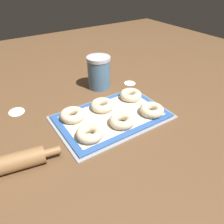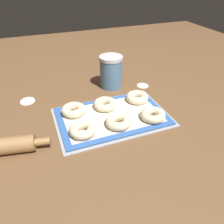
{
  "view_description": "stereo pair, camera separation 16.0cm",
  "coord_description": "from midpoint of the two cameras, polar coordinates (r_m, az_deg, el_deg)",
  "views": [
    {
      "loc": [
        -0.42,
        -0.62,
        0.53
      ],
      "look_at": [
        -0.01,
        -0.01,
        0.03
      ],
      "focal_mm": 35.0,
      "sensor_mm": 36.0,
      "label": 1
    },
    {
      "loc": [
        -0.27,
        -0.69,
        0.53
      ],
      "look_at": [
        -0.01,
        -0.01,
        0.03
      ],
      "focal_mm": 35.0,
      "sensor_mm": 36.0,
      "label": 2
    }
  ],
  "objects": [
    {
      "name": "bagel_back_left",
      "position": [
        0.9,
        -5.1,
        0.21
      ],
      "size": [
        0.1,
        0.1,
        0.03
      ],
      "color": "beige",
      "rests_on": "baking_mat"
    },
    {
      "name": "baking_tray",
      "position": [
        0.9,
        5.05,
        -1.59
      ],
      "size": [
        0.46,
        0.3,
        0.01
      ],
      "color": "#93969B",
      "rests_on": "ground_plane"
    },
    {
      "name": "bagel_front_left",
      "position": [
        0.79,
        -2.01,
        -5.06
      ],
      "size": [
        0.1,
        0.1,
        0.03
      ],
      "color": "beige",
      "rests_on": "baking_mat"
    },
    {
      "name": "flour_patch_near",
      "position": [
        1.17,
        11.96,
        6.63
      ],
      "size": [
        0.06,
        0.06,
        0.0
      ],
      "color": "white",
      "rests_on": "ground_plane"
    },
    {
      "name": "bagel_front_right",
      "position": [
        0.9,
        15.68,
        -1.06
      ],
      "size": [
        0.1,
        0.1,
        0.03
      ],
      "color": "beige",
      "rests_on": "baking_mat"
    },
    {
      "name": "bagel_back_center",
      "position": [
        0.93,
        3.06,
        1.75
      ],
      "size": [
        0.1,
        0.1,
        0.03
      ],
      "color": "beige",
      "rests_on": "baking_mat"
    },
    {
      "name": "flour_patch_far",
      "position": [
        1.06,
        -17.33,
        2.57
      ],
      "size": [
        0.07,
        0.08,
        0.0
      ],
      "color": "white",
      "rests_on": "ground_plane"
    },
    {
      "name": "bagel_front_center",
      "position": [
        0.84,
        7.14,
        -2.88
      ],
      "size": [
        0.1,
        0.1,
        0.03
      ],
      "color": "beige",
      "rests_on": "baking_mat"
    },
    {
      "name": "bagel_back_right",
      "position": [
        1.0,
        11.17,
        3.52
      ],
      "size": [
        0.1,
        0.1,
        0.03
      ],
      "color": "beige",
      "rests_on": "baking_mat"
    },
    {
      "name": "flour_canister",
      "position": [
        1.11,
        3.94,
        10.26
      ],
      "size": [
        0.12,
        0.12,
        0.16
      ],
      "color": "slate",
      "rests_on": "ground_plane"
    },
    {
      "name": "baking_mat",
      "position": [
        0.9,
        5.07,
        -1.31
      ],
      "size": [
        0.44,
        0.28,
        0.0
      ],
      "color": "#2D569E",
      "rests_on": "baking_tray"
    },
    {
      "name": "ground_plane",
      "position": [
        0.91,
        5.57,
        -1.43
      ],
      "size": [
        2.8,
        2.8,
        0.0
      ],
      "primitive_type": "plane",
      "color": "brown"
    }
  ]
}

